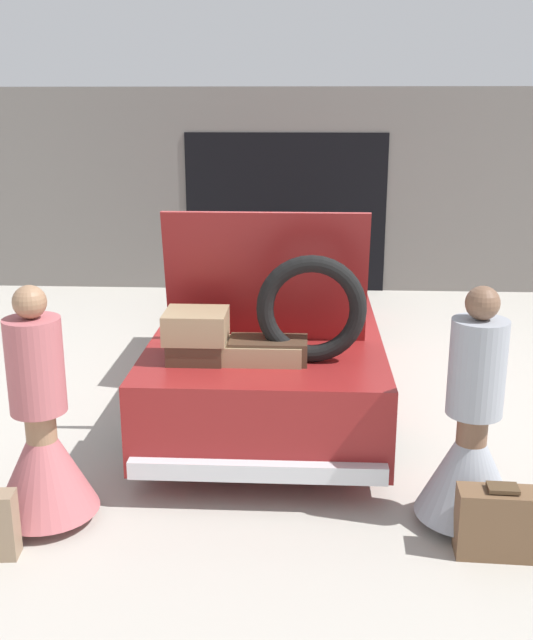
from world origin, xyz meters
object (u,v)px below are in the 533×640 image
at_px(car, 274,319).
at_px(person_left, 42,441).
at_px(person_right, 471,444).
at_px(suitcase_beside_right_person, 500,523).

relative_size(car, person_left, 3.20).
bearing_deg(person_right, car, 18.40).
bearing_deg(person_right, suitcase_beside_right_person, -169.94).
height_order(car, suitcase_beside_right_person, car).
bearing_deg(suitcase_beside_right_person, car, 116.71).
bearing_deg(car, suitcase_beside_right_person, -63.29).
distance_m(person_left, person_right, 2.66).
xyz_separation_m(car, suitcase_beside_right_person, (1.45, -2.88, -0.39)).
bearing_deg(suitcase_beside_right_person, person_right, 109.30).
relative_size(car, person_right, 3.18).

